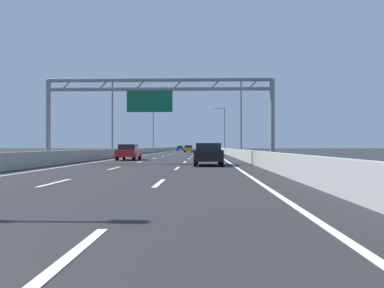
{
  "coord_description": "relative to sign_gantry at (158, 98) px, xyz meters",
  "views": [
    {
      "loc": [
        3.34,
        -0.96,
        1.27
      ],
      "look_at": [
        1.27,
        65.54,
        1.63
      ],
      "focal_mm": 37.0,
      "sensor_mm": 36.0,
      "label": 1
    }
  ],
  "objects": [
    {
      "name": "lane_dash_right_15",
      "position": [
        1.89,
        110.29,
        -4.86
      ],
      "size": [
        0.16,
        3.0,
        0.01
      ],
      "primitive_type": "cube",
      "color": "white",
      "rests_on": "ground_plane"
    },
    {
      "name": "lane_dash_right_14",
      "position": [
        1.89,
        101.29,
        -4.86
      ],
      "size": [
        0.16,
        3.0,
        0.01
      ],
      "primitive_type": "cube",
      "color": "white",
      "rests_on": "ground_plane"
    },
    {
      "name": "ground_plane",
      "position": [
        0.09,
        71.79,
        -4.87
      ],
      "size": [
        260.0,
        260.0,
        0.0
      ],
      "primitive_type": "plane",
      "color": "#262628"
    },
    {
      "name": "lane_dash_left_15",
      "position": [
        -1.71,
        110.29,
        -4.86
      ],
      "size": [
        0.16,
        3.0,
        0.01
      ],
      "primitive_type": "cube",
      "color": "white",
      "rests_on": "ground_plane"
    },
    {
      "name": "lane_dash_left_3",
      "position": [
        -1.71,
        2.29,
        -4.86
      ],
      "size": [
        0.16,
        3.0,
        0.01
      ],
      "primitive_type": "cube",
      "color": "white",
      "rests_on": "ground_plane"
    },
    {
      "name": "lane_dash_right_12",
      "position": [
        1.89,
        83.29,
        -4.86
      ],
      "size": [
        0.16,
        3.0,
        0.01
      ],
      "primitive_type": "cube",
      "color": "white",
      "rests_on": "ground_plane"
    },
    {
      "name": "lane_dash_right_1",
      "position": [
        1.89,
        -15.71,
        -4.86
      ],
      "size": [
        0.16,
        3.0,
        0.01
      ],
      "primitive_type": "cube",
      "color": "white",
      "rests_on": "ground_plane"
    },
    {
      "name": "black_car",
      "position": [
        3.7,
        -3.0,
        -4.1
      ],
      "size": [
        1.83,
        4.39,
        1.47
      ],
      "color": "black",
      "rests_on": "ground_plane"
    },
    {
      "name": "barrier_left",
      "position": [
        -6.81,
        81.79,
        -4.39
      ],
      "size": [
        0.45,
        220.0,
        0.95
      ],
      "color": "#9E9E99",
      "rests_on": "ground_plane"
    },
    {
      "name": "sign_gantry",
      "position": [
        0.0,
        0.0,
        0.0
      ],
      "size": [
        17.03,
        0.36,
        6.36
      ],
      "color": "gray",
      "rests_on": "ground_plane"
    },
    {
      "name": "lane_dash_left_12",
      "position": [
        -1.71,
        83.29,
        -4.86
      ],
      "size": [
        0.16,
        3.0,
        0.01
      ],
      "primitive_type": "cube",
      "color": "white",
      "rests_on": "ground_plane"
    },
    {
      "name": "streetlamp_right_mid",
      "position": [
        7.56,
        17.91,
        0.53
      ],
      "size": [
        2.58,
        0.28,
        9.5
      ],
      "color": "slate",
      "rests_on": "ground_plane"
    },
    {
      "name": "lane_dash_left_16",
      "position": [
        -1.71,
        119.29,
        -4.86
      ],
      "size": [
        0.16,
        3.0,
        0.01
      ],
      "primitive_type": "cube",
      "color": "white",
      "rests_on": "ground_plane"
    },
    {
      "name": "lane_dash_left_8",
      "position": [
        -1.71,
        47.29,
        -4.86
      ],
      "size": [
        0.16,
        3.0,
        0.01
      ],
      "primitive_type": "cube",
      "color": "white",
      "rests_on": "ground_plane"
    },
    {
      "name": "edge_line_left",
      "position": [
        -5.16,
        59.79,
        -4.86
      ],
      "size": [
        0.16,
        176.0,
        0.01
      ],
      "primitive_type": "cube",
      "color": "white",
      "rests_on": "ground_plane"
    },
    {
      "name": "lane_dash_right_11",
      "position": [
        1.89,
        74.29,
        -4.86
      ],
      "size": [
        0.16,
        3.0,
        0.01
      ],
      "primitive_type": "cube",
      "color": "white",
      "rests_on": "ground_plane"
    },
    {
      "name": "orange_car",
      "position": [
        0.14,
        53.76,
        -4.13
      ],
      "size": [
        1.74,
        4.62,
        1.46
      ],
      "color": "orange",
      "rests_on": "ground_plane"
    },
    {
      "name": "lane_dash_left_6",
      "position": [
        -1.71,
        29.29,
        -4.86
      ],
      "size": [
        0.16,
        3.0,
        0.01
      ],
      "primitive_type": "cube",
      "color": "white",
      "rests_on": "ground_plane"
    },
    {
      "name": "lane_dash_right_16",
      "position": [
        1.89,
        119.29,
        -4.86
      ],
      "size": [
        0.16,
        3.0,
        0.01
      ],
      "primitive_type": "cube",
      "color": "white",
      "rests_on": "ground_plane"
    },
    {
      "name": "lane_dash_right_17",
      "position": [
        1.89,
        128.29,
        -4.86
      ],
      "size": [
        0.16,
        3.0,
        0.01
      ],
      "primitive_type": "cube",
      "color": "white",
      "rests_on": "ground_plane"
    },
    {
      "name": "lane_dash_left_10",
      "position": [
        -1.71,
        65.29,
        -4.86
      ],
      "size": [
        0.16,
        3.0,
        0.01
      ],
      "primitive_type": "cube",
      "color": "white",
      "rests_on": "ground_plane"
    },
    {
      "name": "streetlamp_right_far",
      "position": [
        7.56,
        55.8,
        0.53
      ],
      "size": [
        2.58,
        0.28,
        9.5
      ],
      "color": "slate",
      "rests_on": "ground_plane"
    },
    {
      "name": "lane_dash_right_2",
      "position": [
        1.89,
        -6.71,
        -4.86
      ],
      "size": [
        0.16,
        3.0,
        0.01
      ],
      "primitive_type": "cube",
      "color": "white",
      "rests_on": "ground_plane"
    },
    {
      "name": "lane_dash_left_5",
      "position": [
        -1.71,
        20.29,
        -4.86
      ],
      "size": [
        0.16,
        3.0,
        0.01
      ],
      "primitive_type": "cube",
      "color": "white",
      "rests_on": "ground_plane"
    },
    {
      "name": "lane_dash_left_11",
      "position": [
        -1.71,
        74.29,
        -4.86
      ],
      "size": [
        0.16,
        3.0,
        0.01
      ],
      "primitive_type": "cube",
      "color": "white",
      "rests_on": "ground_plane"
    },
    {
      "name": "edge_line_right",
      "position": [
        5.34,
        59.79,
        -4.86
      ],
      "size": [
        0.16,
        176.0,
        0.01
      ],
      "primitive_type": "cube",
      "color": "white",
      "rests_on": "ground_plane"
    },
    {
      "name": "streetlamp_left_far",
      "position": [
        -7.38,
        55.8,
        0.53
      ],
      "size": [
        2.58,
        0.28,
        9.5
      ],
      "color": "slate",
      "rests_on": "ground_plane"
    },
    {
      "name": "lane_dash_left_14",
      "position": [
        -1.71,
        101.29,
        -4.86
      ],
      "size": [
        0.16,
        3.0,
        0.01
      ],
      "primitive_type": "cube",
      "color": "white",
      "rests_on": "ground_plane"
    },
    {
      "name": "lane_dash_left_13",
      "position": [
        -1.71,
        92.29,
        -4.86
      ],
      "size": [
        0.16,
        3.0,
        0.01
      ],
      "primitive_type": "cube",
      "color": "white",
      "rests_on": "ground_plane"
    },
    {
      "name": "lane_dash_left_2",
      "position": [
        -1.71,
        -6.71,
        -4.86
      ],
      "size": [
        0.16,
        3.0,
        0.01
      ],
      "primitive_type": "cube",
      "color": "white",
      "rests_on": "ground_plane"
    },
    {
      "name": "lane_dash_left_9",
      "position": [
        -1.71,
        56.29,
        -4.86
      ],
      "size": [
        0.16,
        3.0,
        0.01
      ],
      "primitive_type": "cube",
      "color": "white",
      "rests_on": "ground_plane"
    },
    {
      "name": "lane_dash_right_6",
      "position": [
        1.89,
        29.29,
        -4.86
      ],
      "size": [
        0.16,
        3.0,
        0.01
      ],
      "primitive_type": "cube",
      "color": "white",
      "rests_on": "ground_plane"
    },
    {
      "name": "blue_car",
      "position": [
        -3.59,
        85.76,
        -4.15
      ],
      "size": [
        1.75,
        4.52,
        1.37
      ],
      "color": "#2347AD",
      "rests_on": "ground_plane"
    },
    {
      "name": "lane_dash_right_10",
      "position": [
        1.89,
        65.29,
        -4.86
      ],
      "size": [
        0.16,
        3.0,
        0.01
      ],
      "primitive_type": "cube",
      "color": "white",
      "rests_on": "ground_plane"
    },
    {
      "name": "lane_dash_left_4",
      "position": [
        -1.71,
        11.29,
        -4.86
      ],
      "size": [
        0.16,
        3.0,
        0.01
      ],
      "primitive_type": "cube",
      "color": "white",
      "rests_on": "ground_plane"
    },
    {
      "name": "lane_dash_right_5",
      "position": [
        1.89,
        20.29,
        -4.86
      ],
      "size": [
        0.16,
        3.0,
        0.01
      ],
      "primitive_type": "cube",
      "color": "white",
      "rests_on": "ground_plane"
    },
    {
      "name": "lane_dash_left_17",
      "position": [
        -1.71,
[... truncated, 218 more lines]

